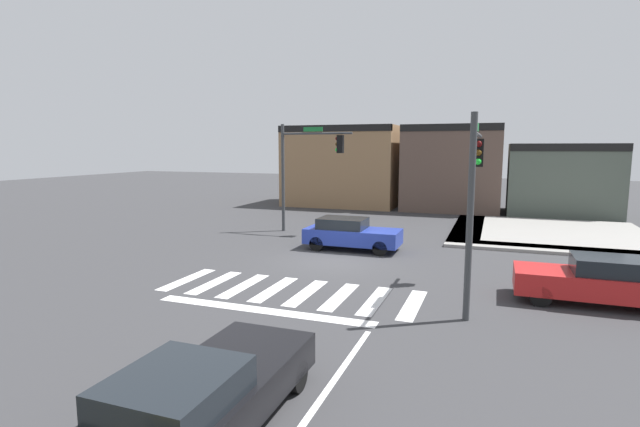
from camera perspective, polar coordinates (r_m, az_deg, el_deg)
ground_plane at (r=19.95m, az=1.65°, el=-5.67°), size 120.00×120.00×0.00m
crosswalk_near at (r=15.90m, az=-3.61°, el=-9.21°), size 8.51×2.94×0.01m
lane_markings at (r=9.38m, az=-17.15°, el=-22.33°), size 6.80×20.25×0.01m
bike_detector_marking at (r=11.73m, az=-3.23°, el=-15.59°), size 0.97×0.97×0.01m
curb_corner_northeast at (r=28.27m, az=24.68°, el=-2.21°), size 10.00×10.60×0.15m
storefront_row at (r=37.84m, az=12.11°, el=5.22°), size 23.99×6.65×6.37m
traffic_signal_southeast at (r=15.02m, az=18.01°, el=4.29°), size 0.32×5.18×5.59m
traffic_signal_northwest at (r=26.17m, az=-1.58°, el=6.45°), size 4.09×0.32×5.96m
car_black at (r=8.52m, az=-13.20°, el=-20.02°), size 1.87×4.46×1.42m
car_red at (r=16.61m, az=30.37°, el=-6.96°), size 4.60×1.76×1.46m
car_blue at (r=22.01m, az=3.67°, el=-2.40°), size 4.33×1.82×1.46m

